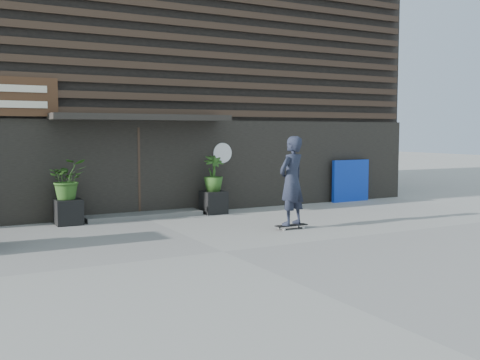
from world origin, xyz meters
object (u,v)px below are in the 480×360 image
planter_pot_left (68,212)px  planter_pot_right (214,202)px  skateboarder (292,181)px  blue_tarp (350,181)px

planter_pot_left → planter_pot_right: same height
planter_pot_right → skateboarder: size_ratio=0.29×
planter_pot_left → planter_pot_right: size_ratio=1.00×
planter_pot_right → skateboarder: skateboarder is taller
planter_pot_right → blue_tarp: bearing=3.5°
skateboarder → planter_pot_left: bearing=145.2°
planter_pot_left → blue_tarp: size_ratio=0.43×
planter_pot_left → skateboarder: bearing=-34.8°
planter_pot_right → blue_tarp: (4.91, 0.30, 0.35)m
blue_tarp → skateboarder: size_ratio=0.67×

